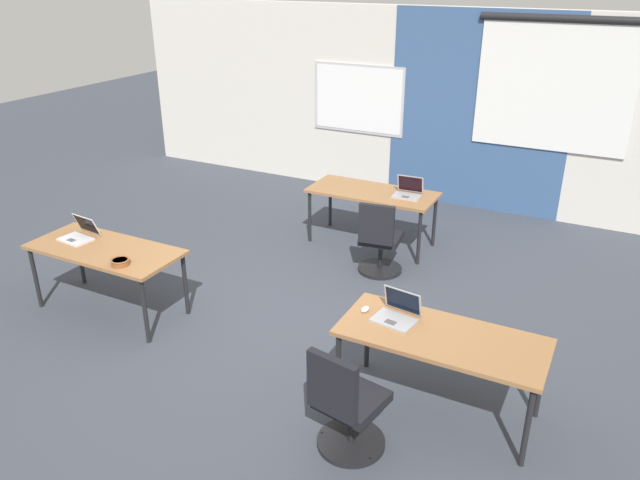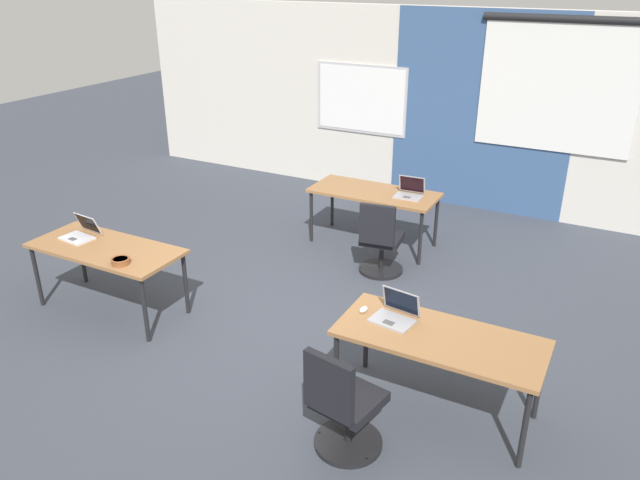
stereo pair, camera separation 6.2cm
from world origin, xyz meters
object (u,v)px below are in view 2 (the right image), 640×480
Objects in this scene: desk_far_center at (374,196)px; chair_near_right_inner at (343,409)px; laptop_near_right_inner at (395,314)px; mouse_near_right_inner at (364,309)px; snack_bowl at (120,261)px; chair_far_right at (380,244)px; desk_near_left at (106,252)px; laptop_near_left_end at (81,233)px; laptop_far_right at (409,192)px; desk_near_right at (440,343)px.

desk_far_center is 1.74× the size of chair_near_right_inner.
chair_near_right_inner is (-0.06, -0.81, -0.39)m from laptop_near_right_inner.
mouse_near_right_inner is 0.57× the size of snack_bowl.
chair_far_right is 5.18× the size of snack_bowl.
desk_near_left is at bearing 152.87° from snack_bowl.
desk_near_left is 0.42m from laptop_near_left_end.
desk_far_center is at bearing 57.99° from desk_near_left.
desk_near_left is 0.49m from snack_bowl.
chair_far_right is 2.54× the size of laptop_near_left_end.
laptop_far_right is at bearing 102.71° from mouse_near_right_inner.
snack_bowl reaches higher than desk_near_right.
laptop_near_right_inner reaches higher than desk_near_right.
laptop_near_right_inner is at bearing 6.36° from laptop_near_left_end.
desk_far_center is at bearing 111.48° from mouse_near_right_inner.
laptop_far_right is 1.94× the size of snack_bowl.
desk_near_right is 1.74× the size of chair_near_right_inner.
snack_bowl is at bearing -173.35° from mouse_near_right_inner.
laptop_near_right_inner reaches higher than chair_near_right_inner.
chair_near_right_inner and chair_far_right have the same top height.
laptop_near_right_inner is at bearing 0.61° from mouse_near_right_inner.
desk_near_right is 1.74× the size of chair_far_right.
mouse_near_right_inner is at bearing 6.65° from snack_bowl.
desk_near_left and desk_far_center have the same top height.
laptop_near_left_end is at bearing -136.00° from laptop_far_right.
desk_near_left is 2.83m from mouse_near_right_inner.
mouse_near_right_inner is at bearing -171.14° from laptop_near_right_inner.
mouse_near_right_inner reaches higher than desk_far_center.
chair_near_right_inner is 5.18× the size of snack_bowl.
laptop_near_left_end is (-3.23, -0.00, 0.03)m from mouse_near_right_inner.
snack_bowl is at bearing -1.12° from chair_near_right_inner.
laptop_near_right_inner is (1.35, -2.73, 0.11)m from desk_far_center.
laptop_near_left_end is at bearing -128.10° from desk_far_center.
chair_near_right_inner is at bearing -70.03° from desk_far_center.
chair_far_right is (2.16, 2.06, -0.28)m from desk_near_left.
chair_far_right is (-1.34, 2.06, -0.28)m from desk_near_right.
desk_far_center is at bearing -177.93° from laptop_far_right.
laptop_far_right is at bearing 52.22° from desk_near_left.
chair_near_right_inner reaches higher than desk_near_right.
desk_near_right is at bearing 115.80° from chair_far_right.
chair_near_right_inner reaches higher than desk_far_center.
laptop_near_right_inner is 2.92m from laptop_far_right.
mouse_near_right_inner reaches higher than desk_near_left.
chair_far_right reaches higher than desk_near_right.
desk_near_right is 0.42m from laptop_near_right_inner.
desk_far_center is 3.48m from laptop_near_left_end.
laptop_near_left_end is at bearing -2.91° from chair_near_right_inner.
desk_near_right is 15.73× the size of mouse_near_right_inner.
chair_near_right_inner reaches higher than snack_bowl.
laptop_far_right reaches higher than desk_near_left.
laptop_far_right is 3.81m from laptop_near_left_end.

